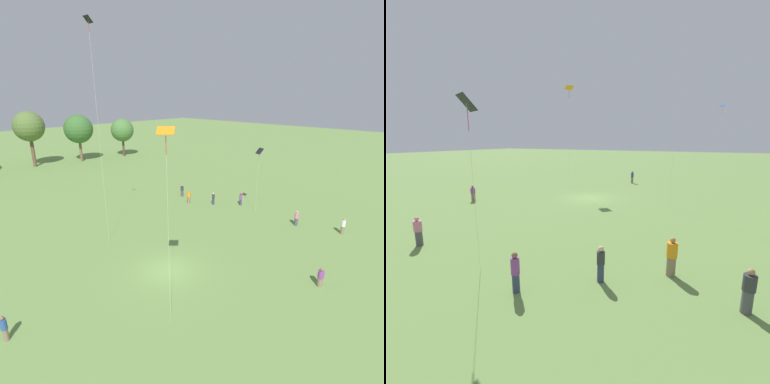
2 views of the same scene
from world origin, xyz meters
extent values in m
plane|color=#6B8E47|center=(0.00, 0.00, 0.00)|extent=(240.00, 240.00, 0.00)
cylinder|color=brown|center=(6.52, 46.98, 2.87)|extent=(0.67, 0.67, 5.75)
sphere|color=#516B33|center=(6.52, 46.98, 7.90)|extent=(5.73, 5.73, 5.73)
cylinder|color=brown|center=(15.47, 45.11, 2.32)|extent=(0.55, 0.55, 4.63)
sphere|color=#38662D|center=(15.47, 45.11, 6.86)|extent=(5.93, 5.93, 5.93)
cylinder|color=brown|center=(25.05, 43.40, 2.02)|extent=(0.50, 0.50, 4.05)
sphere|color=#477538|center=(25.05, 43.40, 5.98)|extent=(5.14, 5.14, 5.14)
cylinder|color=#847056|center=(17.07, -7.92, 0.42)|extent=(0.50, 0.50, 0.84)
cylinder|color=white|center=(17.07, -7.92, 1.16)|extent=(0.59, 0.59, 0.65)
sphere|color=#A87A56|center=(17.07, -7.92, 1.60)|extent=(0.24, 0.24, 0.24)
cylinder|color=#847056|center=(6.52, -9.82, 0.38)|extent=(0.53, 0.53, 0.75)
cylinder|color=purple|center=(6.52, -9.82, 1.03)|extent=(0.63, 0.63, 0.55)
sphere|color=brown|center=(6.52, -9.82, 1.43)|extent=(0.24, 0.24, 0.24)
cylinder|color=#333D5B|center=(14.52, 7.28, 0.41)|extent=(0.33, 0.33, 0.81)
cylinder|color=#333338|center=(14.52, 7.28, 1.10)|extent=(0.39, 0.39, 0.58)
sphere|color=beige|center=(14.52, 7.28, 1.51)|extent=(0.24, 0.24, 0.24)
cylinder|color=#4C4C51|center=(15.76, -3.52, 0.43)|extent=(0.43, 0.43, 0.85)
cylinder|color=pink|center=(15.76, -3.52, 1.16)|extent=(0.50, 0.50, 0.62)
sphere|color=tan|center=(15.76, -3.52, 1.59)|extent=(0.24, 0.24, 0.24)
cylinder|color=#847056|center=(12.59, 9.88, 0.45)|extent=(0.56, 0.56, 0.89)
cylinder|color=orange|center=(12.59, 9.88, 1.23)|extent=(0.66, 0.66, 0.67)
sphere|color=#A87A56|center=(12.59, 9.88, 1.68)|extent=(0.24, 0.24, 0.24)
cylinder|color=#333D5B|center=(16.79, 4.57, 0.39)|extent=(0.38, 0.38, 0.78)
cylinder|color=purple|center=(16.79, 4.57, 1.12)|extent=(0.45, 0.45, 0.68)
sphere|color=brown|center=(16.79, 4.57, 1.58)|extent=(0.24, 0.24, 0.24)
cylinder|color=#4C4C51|center=(14.04, 12.62, 0.43)|extent=(0.48, 0.48, 0.87)
cylinder|color=#333338|center=(14.04, 12.62, 1.16)|extent=(0.56, 0.56, 0.58)
sphere|color=#A87A56|center=(14.04, 12.62, 1.57)|extent=(0.24, 0.24, 0.24)
cylinder|color=#847056|center=(-11.38, 1.33, 0.41)|extent=(0.37, 0.37, 0.82)
cylinder|color=#2D5193|center=(-11.38, 1.33, 1.14)|extent=(0.43, 0.43, 0.63)
sphere|color=brown|center=(-11.38, 1.33, 1.57)|extent=(0.24, 0.24, 0.24)
cube|color=orange|center=(-3.67, -4.45, 11.96)|extent=(1.28, 1.28, 0.35)
cylinder|color=red|center=(-3.67, -4.45, 11.20)|extent=(0.04, 0.04, 0.97)
cylinder|color=silver|center=(-3.67, -4.45, 5.98)|extent=(0.01, 0.01, 11.96)
cube|color=black|center=(-0.56, 7.93, 19.31)|extent=(0.57, 0.73, 0.50)
cylinder|color=red|center=(-0.56, 7.93, 18.75)|extent=(0.04, 0.04, 0.72)
cylinder|color=silver|center=(-0.56, 7.93, 9.66)|extent=(0.01, 0.01, 19.31)
cube|color=black|center=(16.28, 1.97, 7.50)|extent=(0.84, 1.00, 0.66)
cylinder|color=#E54C99|center=(16.28, 1.97, 6.80)|extent=(0.04, 0.04, 0.88)
cylinder|color=silver|center=(16.28, 1.97, 3.75)|extent=(0.01, 0.01, 7.50)
camera|label=1|loc=(-13.94, -16.20, 13.71)|focal=28.00mm
camera|label=2|loc=(23.91, 11.07, 5.99)|focal=24.00mm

